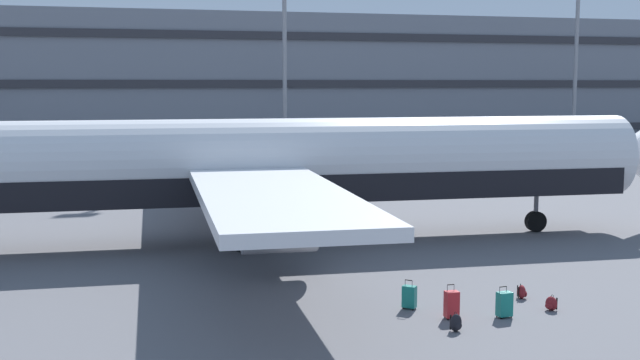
% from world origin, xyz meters
% --- Properties ---
extents(ground_plane, '(600.00, 600.00, 0.00)m').
position_xyz_m(ground_plane, '(0.00, 0.00, 0.00)').
color(ground_plane, '#5B5B60').
extents(terminal_structure, '(156.56, 17.57, 12.80)m').
position_xyz_m(terminal_structure, '(0.00, 47.31, 6.40)').
color(terminal_structure, slate).
rests_on(terminal_structure, ground_plane).
extents(airliner, '(36.98, 29.87, 10.28)m').
position_xyz_m(airliner, '(5.15, -0.54, 3.17)').
color(airliner, silver).
rests_on(airliner, ground_plane).
extents(light_mast_center_right, '(1.80, 0.50, 21.36)m').
position_xyz_m(light_mast_center_right, '(40.81, 33.55, 12.36)').
color(light_mast_center_right, gray).
rests_on(light_mast_center_right, ground_plane).
extents(suitcase_black, '(0.44, 0.32, 0.87)m').
position_xyz_m(suitcase_black, '(9.99, -12.50, 0.39)').
color(suitcase_black, '#147266').
rests_on(suitcase_black, ground_plane).
extents(suitcase_silver, '(0.37, 0.28, 0.96)m').
position_xyz_m(suitcase_silver, '(8.53, -12.24, 0.42)').
color(suitcase_silver, '#B21E23').
rests_on(suitcase_silver, ground_plane).
extents(suitcase_small, '(0.45, 0.44, 0.88)m').
position_xyz_m(suitcase_small, '(7.74, -11.04, 0.37)').
color(suitcase_small, '#147266').
rests_on(suitcase_small, ground_plane).
extents(backpack_teal, '(0.39, 0.44, 0.46)m').
position_xyz_m(backpack_teal, '(11.62, -12.21, 0.20)').
color(backpack_teal, maroon).
rests_on(backpack_teal, ground_plane).
extents(backpack_upright, '(0.37, 0.43, 0.46)m').
position_xyz_m(backpack_upright, '(11.45, -10.83, 0.20)').
color(backpack_upright, maroon).
rests_on(backpack_upright, ground_plane).
extents(backpack_large, '(0.40, 0.32, 0.52)m').
position_xyz_m(backpack_large, '(8.18, -13.32, 0.23)').
color(backpack_large, black).
rests_on(backpack_large, ground_plane).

